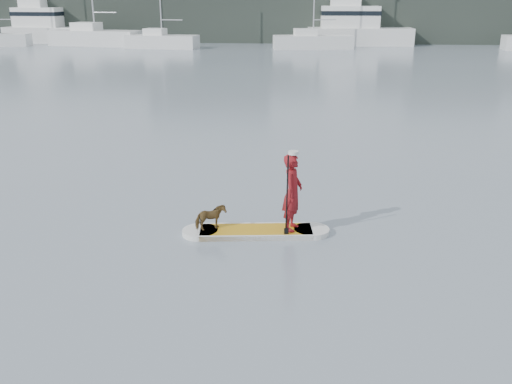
# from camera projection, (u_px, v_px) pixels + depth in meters

# --- Properties ---
(ground) EXTENTS (140.00, 140.00, 0.00)m
(ground) POSITION_uv_depth(u_px,v_px,m) (258.00, 204.00, 14.61)
(ground) COLOR slate
(ground) RESTS_ON ground
(paddleboard) EXTENTS (3.29, 1.07, 0.12)m
(paddleboard) POSITION_uv_depth(u_px,v_px,m) (256.00, 232.00, 12.76)
(paddleboard) COLOR #C68D12
(paddleboard) RESTS_ON ground
(paddler) EXTENTS (0.53, 0.70, 1.73)m
(paddler) POSITION_uv_depth(u_px,v_px,m) (292.00, 192.00, 12.48)
(paddler) COLOR maroon
(paddler) RESTS_ON paddleboard
(white_cap) EXTENTS (0.22, 0.22, 0.07)m
(white_cap) POSITION_uv_depth(u_px,v_px,m) (293.00, 153.00, 12.18)
(white_cap) COLOR silver
(white_cap) RESTS_ON paddler
(dog) EXTENTS (0.74, 0.61, 0.57)m
(dog) POSITION_uv_depth(u_px,v_px,m) (211.00, 218.00, 12.63)
(dog) COLOR #52391C
(dog) RESTS_ON paddleboard
(paddle) EXTENTS (0.10, 0.30, 2.00)m
(paddle) POSITION_uv_depth(u_px,v_px,m) (287.00, 205.00, 12.26)
(paddle) COLOR black
(paddle) RESTS_ON ground
(sailboat_b) EXTENTS (9.90, 4.67, 14.15)m
(sailboat_b) POSITION_uv_depth(u_px,v_px,m) (95.00, 36.00, 58.99)
(sailboat_b) COLOR white
(sailboat_b) RESTS_ON ground
(sailboat_c) EXTENTS (7.27, 3.20, 10.10)m
(sailboat_c) POSITION_uv_depth(u_px,v_px,m) (162.00, 40.00, 56.27)
(sailboat_c) COLOR white
(sailboat_c) RESTS_ON ground
(sailboat_d) EXTENTS (7.93, 3.48, 11.29)m
(sailboat_d) POSITION_uv_depth(u_px,v_px,m) (312.00, 40.00, 55.56)
(sailboat_d) COLOR white
(sailboat_d) RESTS_ON ground
(motor_yacht_a) EXTENTS (10.85, 3.56, 6.47)m
(motor_yacht_a) POSITION_uv_depth(u_px,v_px,m) (355.00, 27.00, 59.33)
(motor_yacht_a) COLOR white
(motor_yacht_a) RESTS_ON ground
(motor_yacht_b) EXTENTS (9.47, 3.82, 6.11)m
(motor_yacht_b) POSITION_uv_depth(u_px,v_px,m) (44.00, 26.00, 62.60)
(motor_yacht_b) COLOR white
(motor_yacht_b) RESTS_ON ground
(shore_mass) EXTENTS (90.00, 6.00, 6.00)m
(shore_mass) POSITION_uv_depth(u_px,v_px,m) (296.00, 14.00, 63.51)
(shore_mass) COLOR black
(shore_mass) RESTS_ON ground
(shore_building_east) EXTENTS (10.00, 4.00, 8.00)m
(shore_building_east) POSITION_uv_depth(u_px,v_px,m) (460.00, 4.00, 62.70)
(shore_building_east) COLOR black
(shore_building_east) RESTS_ON ground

